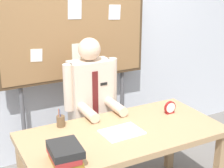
# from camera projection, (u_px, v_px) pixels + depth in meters

# --- Properties ---
(back_wall) EXTENTS (6.40, 0.08, 2.70)m
(back_wall) POSITION_uv_depth(u_px,v_px,m) (67.00, 35.00, 3.57)
(back_wall) COLOR silver
(back_wall) RESTS_ON ground_plane
(desk) EXTENTS (1.65, 0.81, 0.75)m
(desk) POSITION_uv_depth(u_px,v_px,m) (123.00, 141.00, 2.78)
(desk) COLOR tan
(desk) RESTS_ON ground_plane
(person) EXTENTS (0.55, 0.56, 1.41)m
(person) POSITION_uv_depth(u_px,v_px,m) (91.00, 114.00, 3.31)
(person) COLOR #2D2D33
(person) RESTS_ON ground_plane
(bulletin_board) EXTENTS (1.58, 0.09, 1.89)m
(bulletin_board) POSITION_uv_depth(u_px,v_px,m) (75.00, 35.00, 3.39)
(bulletin_board) COLOR #4C3823
(bulletin_board) RESTS_ON ground_plane
(book_stack) EXTENTS (0.23, 0.28, 0.13)m
(book_stack) POSITION_uv_depth(u_px,v_px,m) (65.00, 154.00, 2.28)
(book_stack) COLOR olive
(book_stack) RESTS_ON desk
(open_notebook) EXTENTS (0.34, 0.25, 0.01)m
(open_notebook) POSITION_uv_depth(u_px,v_px,m) (122.00, 132.00, 2.73)
(open_notebook) COLOR white
(open_notebook) RESTS_ON desk
(desk_clock) EXTENTS (0.12, 0.04, 0.12)m
(desk_clock) POSITION_uv_depth(u_px,v_px,m) (170.00, 108.00, 3.08)
(desk_clock) COLOR maroon
(desk_clock) RESTS_ON desk
(pen_holder) EXTENTS (0.07, 0.07, 0.16)m
(pen_holder) POSITION_uv_depth(u_px,v_px,m) (61.00, 121.00, 2.82)
(pen_holder) COLOR brown
(pen_holder) RESTS_ON desk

